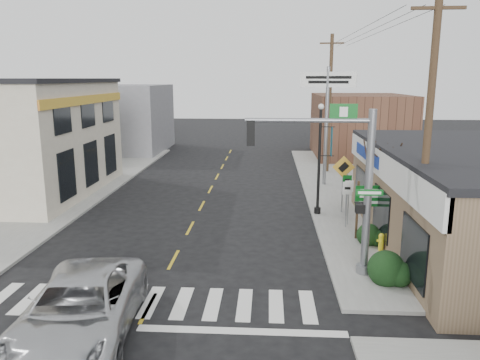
# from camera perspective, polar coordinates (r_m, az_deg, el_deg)

# --- Properties ---
(ground) EXTENTS (140.00, 140.00, 0.00)m
(ground) POSITION_cam_1_polar(r_m,az_deg,el_deg) (15.43, -11.13, -15.06)
(ground) COLOR black
(ground) RESTS_ON ground
(sidewalk_right) EXTENTS (6.00, 38.00, 0.13)m
(sidewalk_right) POSITION_cam_1_polar(r_m,az_deg,el_deg) (27.66, 14.44, -2.68)
(sidewalk_right) COLOR gray
(sidewalk_right) RESTS_ON ground
(sidewalk_left) EXTENTS (6.00, 38.00, 0.13)m
(sidewalk_left) POSITION_cam_1_polar(r_m,az_deg,el_deg) (29.96, -21.72, -2.04)
(sidewalk_left) COLOR gray
(sidewalk_left) RESTS_ON ground
(center_line) EXTENTS (0.12, 56.00, 0.01)m
(center_line) POSITION_cam_1_polar(r_m,az_deg,el_deg) (22.66, -6.10, -5.83)
(center_line) COLOR gold
(center_line) RESTS_ON ground
(crosswalk) EXTENTS (11.00, 2.20, 0.01)m
(crosswalk) POSITION_cam_1_polar(r_m,az_deg,el_deg) (15.77, -10.76, -14.39)
(crosswalk) COLOR silver
(crosswalk) RESTS_ON ground
(bldg_distant_right) EXTENTS (8.00, 10.00, 5.60)m
(bldg_distant_right) POSITION_cam_1_polar(r_m,az_deg,el_deg) (44.23, 14.36, 6.43)
(bldg_distant_right) COLOR brown
(bldg_distant_right) RESTS_ON ground
(bldg_distant_left) EXTENTS (9.00, 10.00, 6.40)m
(bldg_distant_left) POSITION_cam_1_polar(r_m,az_deg,el_deg) (47.71, -14.61, 7.31)
(bldg_distant_left) COLOR slate
(bldg_distant_left) RESTS_ON ground
(suv) EXTENTS (3.47, 6.47, 1.73)m
(suv) POSITION_cam_1_polar(r_m,az_deg,el_deg) (13.96, -18.92, -14.64)
(suv) COLOR #AFB0B4
(suv) RESTS_ON ground
(traffic_signal_pole) EXTENTS (4.79, 0.38, 6.06)m
(traffic_signal_pole) POSITION_cam_1_polar(r_m,az_deg,el_deg) (16.67, 13.05, 0.60)
(traffic_signal_pole) COLOR gray
(traffic_signal_pole) RESTS_ON sidewalk_right
(guide_sign) EXTENTS (1.48, 0.13, 2.59)m
(guide_sign) POSITION_cam_1_polar(r_m,az_deg,el_deg) (21.00, 15.78, -2.55)
(guide_sign) COLOR #483421
(guide_sign) RESTS_ON sidewalk_right
(fire_hydrant) EXTENTS (0.23, 0.23, 0.73)m
(fire_hydrant) POSITION_cam_1_polar(r_m,az_deg,el_deg) (20.08, 16.83, -7.15)
(fire_hydrant) COLOR yellow
(fire_hydrant) RESTS_ON sidewalk_right
(ped_crossing_sign) EXTENTS (1.16, 0.08, 2.99)m
(ped_crossing_sign) POSITION_cam_1_polar(r_m,az_deg,el_deg) (24.80, 12.47, 0.68)
(ped_crossing_sign) COLOR gray
(ped_crossing_sign) RESTS_ON sidewalk_right
(lamp_post) EXTENTS (0.73, 0.58, 5.66)m
(lamp_post) POSITION_cam_1_polar(r_m,az_deg,el_deg) (24.11, 9.81, 3.49)
(lamp_post) COLOR black
(lamp_post) RESTS_ON sidewalk_right
(dance_center_sign) EXTENTS (3.59, 0.22, 7.63)m
(dance_center_sign) POSITION_cam_1_polar(r_m,az_deg,el_deg) (30.87, 10.60, 9.81)
(dance_center_sign) COLOR gray
(dance_center_sign) RESTS_ON sidewalk_right
(bare_tree) EXTENTS (2.50, 2.50, 5.00)m
(bare_tree) POSITION_cam_1_polar(r_m,az_deg,el_deg) (21.01, 17.02, 3.64)
(bare_tree) COLOR black
(bare_tree) RESTS_ON sidewalk_right
(shrub_front) EXTENTS (1.28, 1.28, 0.96)m
(shrub_front) POSITION_cam_1_polar(r_m,az_deg,el_deg) (17.13, 17.39, -10.30)
(shrub_front) COLOR #163E17
(shrub_front) RESTS_ON sidewalk_right
(shrub_back) EXTENTS (1.00, 1.00, 0.75)m
(shrub_back) POSITION_cam_1_polar(r_m,az_deg,el_deg) (20.74, 15.39, -6.49)
(shrub_back) COLOR black
(shrub_back) RESTS_ON sidewalk_right
(utility_pole_near) EXTENTS (1.69, 0.25, 9.70)m
(utility_pole_near) POSITION_cam_1_polar(r_m,az_deg,el_deg) (16.85, 21.88, 4.86)
(utility_pole_near) COLOR #4D3D20
(utility_pole_near) RESTS_ON sidewalk_right
(utility_pole_far) EXTENTS (1.74, 0.26, 10.02)m
(utility_pole_far) POSITION_cam_1_polar(r_m,az_deg,el_deg) (35.50, 10.86, 9.24)
(utility_pole_far) COLOR #3E2D19
(utility_pole_far) RESTS_ON sidewalk_right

